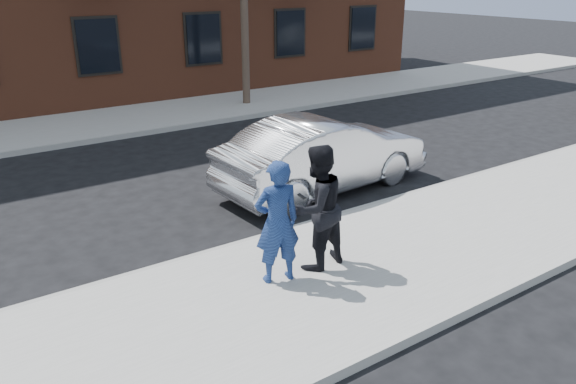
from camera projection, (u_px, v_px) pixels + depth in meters
ground at (350, 267)px, 9.01m from camera, size 100.00×100.00×0.00m
near_sidewalk at (361, 270)px, 8.79m from camera, size 50.00×3.50×0.15m
near_curb at (295, 229)px, 10.18m from camera, size 50.00×0.10×0.15m
far_sidewalk at (119, 121)px, 17.65m from camera, size 50.00×3.50×0.15m
far_curb at (140, 134)px, 16.26m from camera, size 50.00×0.10×0.15m
silver_sedan at (324, 154)px, 12.01m from camera, size 4.96×2.02×1.60m
man_hoodie at (277, 222)px, 8.04m from camera, size 0.76×0.58×1.87m
man_peacoat at (317, 208)px, 8.43m from camera, size 1.04×0.86×1.95m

